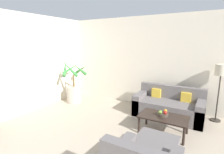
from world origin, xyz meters
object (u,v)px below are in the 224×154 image
object	(u,v)px
floor_lamp	(221,75)
apple_red	(165,113)
potted_palm	(74,89)
apple_green	(160,112)
ottoman	(157,148)
coffee_table	(163,118)
sofa_loveseat	(168,107)
fruit_bowl	(163,114)
orange_fruit	(165,111)

from	to	relation	value
floor_lamp	apple_red	bearing A→B (deg)	-126.36
apple_red	potted_palm	bearing A→B (deg)	169.65
potted_palm	floor_lamp	xyz separation A→B (m)	(4.01, 0.74, 0.73)
apple_green	ottoman	world-z (taller)	apple_green
coffee_table	sofa_loveseat	bearing A→B (deg)	96.27
potted_palm	coffee_table	world-z (taller)	potted_palm
fruit_bowl	ottoman	bearing A→B (deg)	-81.23
coffee_table	orange_fruit	size ratio (longest dim) A/B	13.30
ottoman	coffee_table	bearing A→B (deg)	97.37
potted_palm	sofa_loveseat	size ratio (longest dim) A/B	0.83
sofa_loveseat	fruit_bowl	size ratio (longest dim) A/B	7.33
apple_green	fruit_bowl	bearing A→B (deg)	56.73
apple_red	orange_fruit	distance (m)	0.09
floor_lamp	fruit_bowl	bearing A→B (deg)	-128.73
floor_lamp	fruit_bowl	size ratio (longest dim) A/B	6.10
apple_red	apple_green	world-z (taller)	same
floor_lamp	apple_green	bearing A→B (deg)	-128.50
potted_palm	floor_lamp	distance (m)	4.14
floor_lamp	apple_red	size ratio (longest dim) A/B	19.39
potted_palm	coffee_table	size ratio (longest dim) A/B	1.42
potted_palm	orange_fruit	distance (m)	3.07
potted_palm	fruit_bowl	distance (m)	3.04
sofa_loveseat	apple_green	bearing A→B (deg)	-87.76
potted_palm	apple_green	bearing A→B (deg)	-11.10
coffee_table	apple_green	size ratio (longest dim) A/B	13.51
coffee_table	fruit_bowl	xyz separation A→B (m)	(-0.03, 0.04, 0.08)
apple_red	fruit_bowl	bearing A→B (deg)	147.72
floor_lamp	apple_green	world-z (taller)	floor_lamp
apple_green	orange_fruit	xyz separation A→B (m)	(0.08, 0.11, 0.00)
sofa_loveseat	apple_red	world-z (taller)	sofa_loveseat
fruit_bowl	orange_fruit	bearing A→B (deg)	54.32
sofa_loveseat	apple_red	bearing A→B (deg)	-81.98
floor_lamp	orange_fruit	distance (m)	1.70
fruit_bowl	ottoman	world-z (taller)	fruit_bowl
fruit_bowl	orange_fruit	xyz separation A→B (m)	(0.04, 0.05, 0.06)
potted_palm	orange_fruit	size ratio (longest dim) A/B	18.91
floor_lamp	ottoman	xyz separation A→B (m)	(-0.87, -2.16, -0.99)
floor_lamp	coffee_table	size ratio (longest dim) A/B	1.43
apple_red	apple_green	distance (m)	0.10
potted_palm	floor_lamp	size ratio (longest dim) A/B	0.99
coffee_table	fruit_bowl	world-z (taller)	fruit_bowl
floor_lamp	ottoman	world-z (taller)	floor_lamp
potted_palm	orange_fruit	xyz separation A→B (m)	(3.03, -0.47, 0.03)
orange_fruit	ottoman	bearing A→B (deg)	-84.02
floor_lamp	fruit_bowl	xyz separation A→B (m)	(-1.01, -1.26, -0.76)
apple_red	apple_green	size ratio (longest dim) A/B	1.00
potted_palm	apple_red	xyz separation A→B (m)	(3.05, -0.56, 0.03)
floor_lamp	apple_red	distance (m)	1.75
potted_palm	orange_fruit	world-z (taller)	potted_palm
potted_palm	ottoman	xyz separation A→B (m)	(3.13, -1.42, -0.27)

